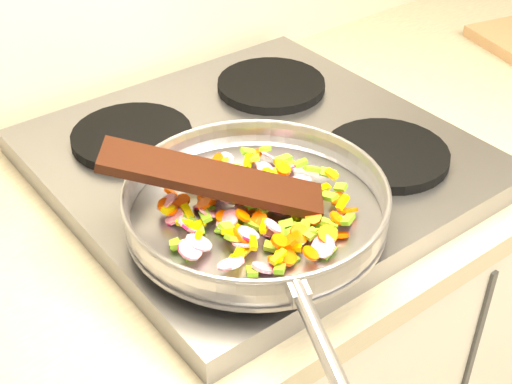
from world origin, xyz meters
TOP-DOWN VIEW (x-y plane):
  - base_cabinet at (0.00, 1.67)m, footprint 3.00×0.65m
  - cooktop at (-0.70, 1.67)m, footprint 0.60×0.60m
  - grate_fl at (-0.84, 1.52)m, footprint 0.19×0.19m
  - grate_fr at (-0.56, 1.52)m, footprint 0.19×0.19m
  - grate_bl at (-0.84, 1.81)m, footprint 0.19×0.19m
  - grate_br at (-0.56, 1.81)m, footprint 0.19×0.19m
  - saute_pan at (-0.82, 1.51)m, footprint 0.38×0.53m
  - vegetable_heap at (-0.81, 1.51)m, footprint 0.27×0.27m
  - wooden_spatula at (-0.86, 1.55)m, footprint 0.26×0.23m

SIDE VIEW (x-z plane):
  - base_cabinet at x=0.00m, z-range 0.00..0.86m
  - cooktop at x=-0.70m, z-range 0.90..0.94m
  - grate_fl at x=-0.84m, z-range 0.94..0.96m
  - grate_fr at x=-0.56m, z-range 0.94..0.96m
  - grate_bl at x=-0.84m, z-range 0.94..0.96m
  - grate_br at x=-0.56m, z-range 0.94..0.96m
  - vegetable_heap at x=-0.81m, z-range 0.95..1.00m
  - saute_pan at x=-0.82m, z-range 0.96..1.01m
  - wooden_spatula at x=-0.86m, z-range 0.97..1.06m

